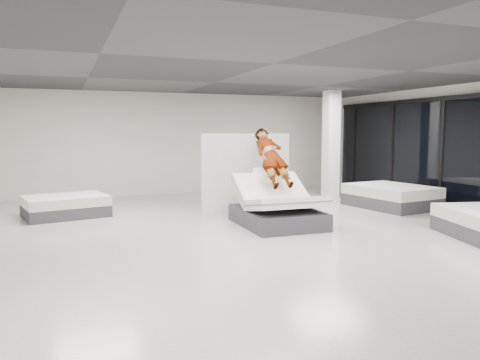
# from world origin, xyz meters

# --- Properties ---
(room) EXTENTS (14.00, 14.04, 3.20)m
(room) POSITION_xyz_m (0.00, 0.00, 1.60)
(room) COLOR beige
(room) RESTS_ON ground
(hero_bed) EXTENTS (1.57, 2.04, 1.19)m
(hero_bed) POSITION_xyz_m (0.62, 1.13, 0.38)
(hero_bed) COLOR #35363A
(hero_bed) RESTS_ON floor
(person) EXTENTS (0.66, 1.47, 1.56)m
(person) POSITION_xyz_m (0.62, 1.44, 1.24)
(person) COLOR slate
(person) RESTS_ON hero_bed
(remote) EXTENTS (0.05, 0.14, 0.08)m
(remote) POSITION_xyz_m (0.84, 1.09, 1.03)
(remote) COLOR black
(remote) RESTS_ON person
(divider_panel) EXTENTS (2.13, 0.41, 1.94)m
(divider_panel) POSITION_xyz_m (0.50, 2.65, 0.97)
(divider_panel) COLOR silver
(divider_panel) RESTS_ON floor
(flat_bed_right_far) EXTENTS (1.86, 2.31, 0.58)m
(flat_bed_right_far) POSITION_xyz_m (4.42, 2.20, 0.29)
(flat_bed_right_far) COLOR #35363A
(flat_bed_right_far) RESTS_ON floor
(flat_bed_left_far) EXTENTS (2.04, 1.70, 0.49)m
(flat_bed_left_far) POSITION_xyz_m (-3.57, 3.86, 0.25)
(flat_bed_left_far) COLOR #35363A
(flat_bed_left_far) RESTS_ON floor
(column) EXTENTS (0.40, 0.40, 3.20)m
(column) POSITION_xyz_m (4.00, 4.50, 1.60)
(column) COLOR white
(column) RESTS_ON floor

